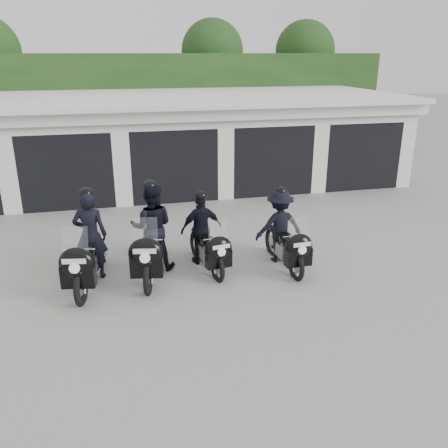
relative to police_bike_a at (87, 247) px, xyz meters
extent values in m
plane|color=gray|center=(2.41, -0.48, -0.77)|extent=(80.00, 80.00, 0.00)
cube|color=white|center=(2.41, 8.02, 0.63)|extent=(16.00, 6.00, 2.80)
cube|color=white|center=(2.41, 7.82, 2.11)|extent=(16.40, 6.80, 0.16)
cube|color=white|center=(2.41, 4.77, 1.88)|extent=(16.40, 0.12, 0.40)
cube|color=black|center=(2.41, 5.00, -0.65)|extent=(16.00, 0.06, 0.24)
cube|color=white|center=(-2.24, 5.17, 0.63)|extent=(0.50, 0.50, 2.80)
cube|color=black|center=(-0.69, 6.22, 0.33)|extent=(2.60, 2.60, 2.20)
cube|color=white|center=(-0.69, 5.17, 1.73)|extent=(2.60, 0.50, 0.60)
cube|color=white|center=(0.86, 5.17, 0.63)|extent=(0.50, 0.50, 2.80)
cube|color=black|center=(2.41, 6.22, 0.33)|extent=(2.60, 2.60, 2.20)
cube|color=white|center=(2.41, 5.17, 1.73)|extent=(2.60, 0.50, 0.60)
cube|color=white|center=(3.96, 5.17, 0.63)|extent=(0.50, 0.50, 2.80)
cube|color=black|center=(5.51, 6.22, 0.33)|extent=(2.60, 2.60, 2.20)
cube|color=white|center=(5.51, 5.17, 1.73)|extent=(2.60, 0.50, 0.60)
cube|color=white|center=(7.06, 5.17, 0.63)|extent=(0.50, 0.50, 2.80)
cube|color=black|center=(8.61, 6.22, 0.33)|extent=(2.60, 2.60, 2.20)
cube|color=white|center=(8.61, 5.17, 1.73)|extent=(2.60, 0.50, 0.60)
cube|color=white|center=(10.16, 5.17, 0.63)|extent=(0.50, 0.50, 2.80)
cube|color=#183C16|center=(2.41, 12.02, 1.38)|extent=(20.00, 2.00, 4.30)
sphere|color=#183C16|center=(5.41, 13.52, 3.63)|extent=(2.80, 2.80, 2.80)
cylinder|color=black|center=(5.41, 13.52, 0.88)|extent=(0.24, 0.24, 3.30)
sphere|color=#183C16|center=(9.91, 13.52, 3.63)|extent=(2.80, 2.80, 2.80)
cylinder|color=black|center=(9.91, 13.52, 0.88)|extent=(0.24, 0.24, 3.30)
torus|color=black|center=(-0.14, -0.73, -0.45)|extent=(0.25, 0.76, 0.75)
torus|color=black|center=(0.14, 0.73, -0.45)|extent=(0.25, 0.76, 0.75)
cube|color=#95959A|center=(0.00, 0.02, -0.38)|extent=(0.37, 0.61, 0.33)
cube|color=black|center=(0.00, 0.00, -0.55)|extent=(0.33, 1.33, 0.06)
ellipsoid|color=black|center=(-0.03, -0.15, -0.03)|extent=(0.44, 0.65, 0.30)
cube|color=black|center=(0.05, 0.28, -0.01)|extent=(0.37, 0.61, 0.10)
ellipsoid|color=black|center=(-0.15, -0.81, 0.03)|extent=(0.70, 0.45, 0.62)
cube|color=black|center=(-0.15, -0.81, -0.21)|extent=(0.63, 0.33, 0.41)
cube|color=#B2BFC6|center=(-0.15, -0.78, 0.44)|extent=(0.47, 0.20, 0.53)
cylinder|color=silver|center=(-0.11, -0.61, 0.22)|extent=(0.57, 0.13, 0.03)
cube|color=silver|center=(-0.18, -0.99, 0.16)|extent=(0.41, 0.09, 0.09)
cube|color=silver|center=(-0.18, -0.95, -0.03)|extent=(0.19, 0.05, 0.10)
imported|color=black|center=(0.06, 0.30, 0.13)|extent=(0.73, 0.55, 1.81)
sphere|color=black|center=(0.06, 0.30, 0.98)|extent=(0.28, 0.28, 0.28)
torus|color=black|center=(1.09, -0.60, -0.45)|extent=(0.26, 0.77, 0.77)
torus|color=black|center=(1.37, 0.88, -0.45)|extent=(0.26, 0.77, 0.77)
cube|color=#95959A|center=(1.23, 0.16, -0.37)|extent=(0.38, 0.62, 0.34)
cube|color=black|center=(1.23, 0.14, -0.54)|extent=(0.34, 1.36, 0.06)
ellipsoid|color=black|center=(1.20, -0.02, -0.02)|extent=(0.45, 0.66, 0.30)
cube|color=black|center=(1.29, 0.43, 0.00)|extent=(0.38, 0.62, 0.11)
ellipsoid|color=black|center=(1.07, -0.69, 0.05)|extent=(0.72, 0.47, 0.63)
cube|color=black|center=(1.07, -0.69, -0.20)|extent=(0.64, 0.34, 0.42)
cube|color=#B2BFC6|center=(1.08, -0.66, 0.47)|extent=(0.48, 0.21, 0.54)
cylinder|color=silver|center=(1.11, -0.48, 0.23)|extent=(0.58, 0.14, 0.03)
cube|color=silver|center=(1.04, -0.86, 0.17)|extent=(0.42, 0.10, 0.09)
cube|color=silver|center=(1.04, -0.83, -0.02)|extent=(0.19, 0.05, 0.11)
imported|color=black|center=(1.29, 0.45, 0.15)|extent=(1.01, 0.86, 1.84)
sphere|color=black|center=(1.29, 0.45, 1.01)|extent=(0.28, 0.28, 0.28)
torus|color=black|center=(2.48, -0.42, -0.50)|extent=(0.20, 0.65, 0.65)
torus|color=black|center=(2.28, 0.84, -0.50)|extent=(0.20, 0.65, 0.65)
cube|color=#95959A|center=(2.37, 0.23, -0.44)|extent=(0.30, 0.52, 0.28)
cube|color=black|center=(2.38, 0.21, -0.58)|extent=(0.25, 1.15, 0.05)
ellipsoid|color=black|center=(2.40, 0.08, -0.13)|extent=(0.36, 0.55, 0.26)
cube|color=black|center=(2.34, 0.46, -0.12)|extent=(0.30, 0.52, 0.09)
ellipsoid|color=black|center=(2.49, -0.49, -0.08)|extent=(0.60, 0.38, 0.53)
cube|color=black|center=(2.49, -0.49, -0.29)|extent=(0.54, 0.27, 0.35)
cube|color=#B2BFC6|center=(2.48, -0.46, 0.27)|extent=(0.40, 0.16, 0.45)
cylinder|color=silver|center=(2.46, -0.32, 0.08)|extent=(0.49, 0.10, 0.02)
cube|color=silver|center=(2.51, -0.64, 0.02)|extent=(0.35, 0.07, 0.08)
cube|color=silver|center=(2.51, -0.61, -0.13)|extent=(0.16, 0.04, 0.09)
imported|color=black|center=(2.34, 0.47, 0.00)|extent=(0.98, 0.66, 1.56)
sphere|color=black|center=(2.34, 0.47, 0.73)|extent=(0.24, 0.24, 0.24)
torus|color=black|center=(4.04, -0.73, -0.49)|extent=(0.13, 0.67, 0.67)
torus|color=black|center=(3.97, 0.59, -0.49)|extent=(0.13, 0.67, 0.67)
cube|color=#95959A|center=(4.00, -0.05, -0.43)|extent=(0.26, 0.52, 0.29)
cube|color=black|center=(4.01, -0.07, -0.57)|extent=(0.13, 1.19, 0.06)
ellipsoid|color=black|center=(4.01, -0.21, -0.11)|extent=(0.32, 0.54, 0.26)
cube|color=black|center=(3.99, 0.18, -0.09)|extent=(0.26, 0.52, 0.09)
ellipsoid|color=black|center=(4.04, -0.80, -0.06)|extent=(0.59, 0.33, 0.55)
cube|color=black|center=(4.04, -0.80, -0.27)|extent=(0.54, 0.23, 0.37)
cube|color=#B2BFC6|center=(4.04, -0.78, 0.31)|extent=(0.41, 0.13, 0.47)
cylinder|color=silver|center=(4.03, -0.62, 0.11)|extent=(0.51, 0.05, 0.03)
cube|color=silver|center=(4.05, -0.96, 0.05)|extent=(0.37, 0.03, 0.08)
cube|color=silver|center=(4.05, -0.93, -0.11)|extent=(0.17, 0.02, 0.09)
imported|color=black|center=(3.99, 0.20, 0.03)|extent=(1.06, 0.59, 1.61)
sphere|color=black|center=(3.99, 0.20, 0.79)|extent=(0.25, 0.25, 0.25)
camera|label=1|loc=(0.60, -8.84, 3.54)|focal=38.00mm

